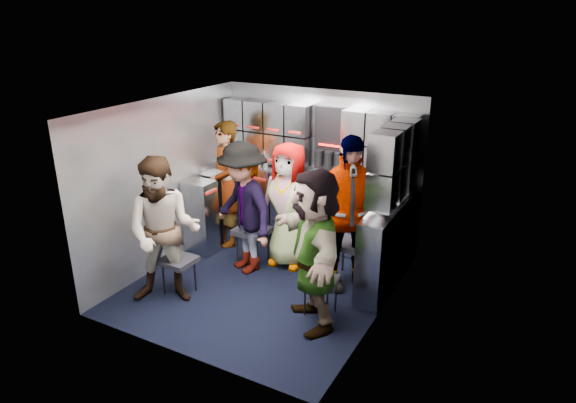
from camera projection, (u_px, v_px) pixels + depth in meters
The scene contains 29 objects.
floor at pixel (265, 284), 6.09m from camera, with size 3.00×3.00×0.00m, color black.
wall_back at pixel (320, 167), 6.95m from camera, with size 2.80×0.04×2.10m, color #8F959C.
wall_left at pixel (166, 182), 6.34m from camera, with size 0.04×3.00×2.10m, color #8F959C.
wall_right at pixel (384, 225), 5.09m from camera, with size 0.04×3.00×2.10m, color #8F959C.
ceiling at pixel (261, 107), 5.34m from camera, with size 2.80×3.00×0.02m, color silver.
cart_bank_back at pixel (313, 210), 6.97m from camera, with size 2.68×0.38×0.99m, color #949AA3.
cart_bank_left at pixel (209, 212), 6.90m from camera, with size 0.38×0.76×0.99m, color #949AA3.
counter at pixel (313, 174), 6.79m from camera, with size 2.68×0.42×0.03m, color #B0B3B8.
locker_bank_back at pixel (316, 138), 6.67m from camera, with size 2.68×0.28×0.82m, color #949AA3.
locker_bank_right at pixel (394, 163), 5.58m from camera, with size 0.28×1.00×0.82m, color #949AA3.
right_cabinet at pixel (385, 249), 5.85m from camera, with size 0.28×1.20×1.00m, color #949AA3.
coffee_niche at pixel (330, 140), 6.65m from camera, with size 0.46×0.16×0.84m, color black, non-canonical shape.
red_latch_strip at pixel (306, 188), 6.67m from camera, with size 2.60×0.02×0.03m, color maroon.
jump_seat_near_left at pixel (178, 262), 5.79m from camera, with size 0.37×0.35×0.43m.
jump_seat_mid_left at pixel (252, 232), 6.44m from camera, with size 0.43×0.41×0.48m.
jump_seat_center at pixel (295, 231), 6.62m from camera, with size 0.46×0.46×0.42m.
jump_seat_mid_right at pixel (351, 246), 6.08m from camera, with size 0.44×0.42×0.48m.
jump_seat_near_right at pixel (321, 283), 5.38m from camera, with size 0.40×0.39×0.42m.
attendant_standing at pixel (225, 184), 6.88m from camera, with size 0.62×0.41×1.71m, color black.
attendant_arc_a at pixel (164, 232), 5.48m from camera, with size 0.81×0.63×1.66m, color black.
attendant_arc_b at pixel (244, 208), 6.16m from camera, with size 1.06×0.61×1.63m, color black.
attendant_arc_c at pixel (289, 205), 6.32m from camera, with size 0.77×0.50×1.59m, color black.
attendant_arc_d at pixel (347, 214), 5.76m from camera, with size 1.06×0.44×1.81m, color black.
attendant_arc_e at pixel (314, 249), 5.07m from camera, with size 1.55×0.49×1.67m, color black.
bottle_left at pixel (258, 157), 7.07m from camera, with size 0.07×0.07×0.24m, color white.
bottle_mid at pixel (266, 158), 7.02m from camera, with size 0.07×0.07×0.22m, color white.
bottle_right at pixel (370, 172), 6.34m from camera, with size 0.06×0.06×0.27m, color white.
cup_left at pixel (275, 165), 6.96m from camera, with size 0.09×0.09×0.10m, color beige.
cup_right at pixel (365, 179), 6.38m from camera, with size 0.08×0.08×0.09m, color beige.
Camera 1 is at (2.79, -4.57, 3.07)m, focal length 32.00 mm.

